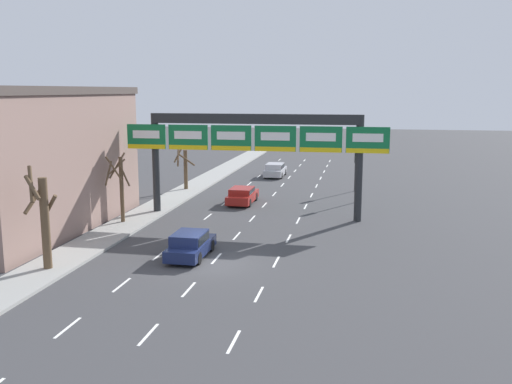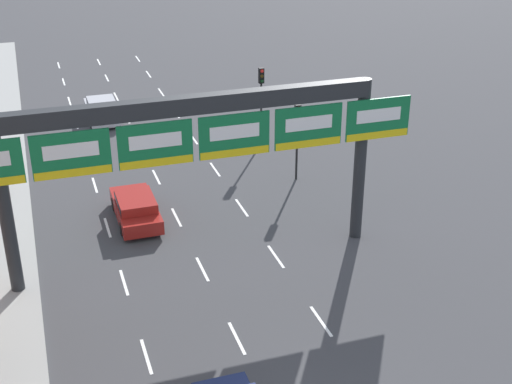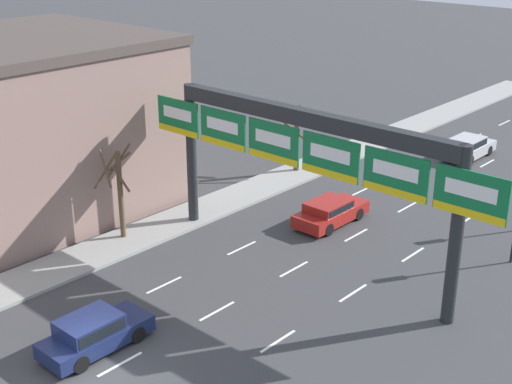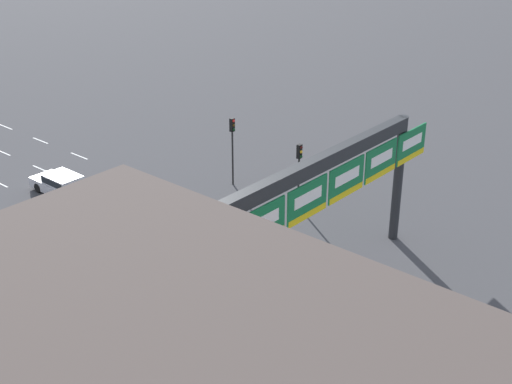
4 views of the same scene
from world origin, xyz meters
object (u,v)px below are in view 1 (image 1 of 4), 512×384
traffic_light_mid_block (356,166)px  tree_bare_second (184,166)px  sign_gantry (254,138)px  traffic_light_near_gantry (356,154)px  car_red (242,195)px  tree_bare_closest (120,184)px  tree_bare_third (43,217)px  car_navy (190,244)px  car_silver (275,170)px

traffic_light_mid_block → tree_bare_second: traffic_light_mid_block is taller
sign_gantry → traffic_light_near_gantry: 14.26m
traffic_light_near_gantry → traffic_light_mid_block: 5.45m
car_red → tree_bare_closest: tree_bare_closest is taller
tree_bare_second → tree_bare_third: tree_bare_third is taller
traffic_light_near_gantry → tree_bare_third: bearing=-119.4°
traffic_light_mid_block → tree_bare_closest: bearing=-145.9°
sign_gantry → car_navy: sign_gantry is taller
sign_gantry → car_red: 7.11m
car_navy → traffic_light_near_gantry: traffic_light_near_gantry is taller
car_red → tree_bare_second: bearing=142.3°
car_red → traffic_light_mid_block: bearing=13.1°
sign_gantry → car_silver: bearing=94.5°
traffic_light_near_gantry → car_silver: bearing=139.0°
car_silver → traffic_light_mid_block: bearing=-56.0°
car_silver → tree_bare_closest: 24.53m
car_silver → car_red: (-0.32, -14.93, -0.05)m
car_silver → car_red: bearing=-91.2°
car_navy → tree_bare_third: (-6.49, -3.66, 2.05)m
car_navy → tree_bare_second: (-6.89, 20.32, 1.47)m
sign_gantry → car_red: sign_gantry is taller
car_red → tree_bare_closest: (-6.66, -8.50, 2.07)m
sign_gantry → car_navy: 11.80m
traffic_light_mid_block → tree_bare_third: (-15.06, -21.06, -0.21)m
traffic_light_mid_block → tree_bare_second: size_ratio=1.06×
car_red → traffic_light_near_gantry: (8.83, 7.53, 2.65)m
sign_gantry → tree_bare_second: sign_gantry is taller
traffic_light_near_gantry → tree_bare_third: (-14.91, -26.50, -0.55)m
traffic_light_near_gantry → tree_bare_closest: tree_bare_closest is taller
car_navy → car_red: size_ratio=0.95×
traffic_light_mid_block → tree_bare_third: bearing=-125.6°
sign_gantry → car_silver: size_ratio=4.09×
sign_gantry → tree_bare_closest: bearing=-156.0°
car_navy → traffic_light_near_gantry: 24.48m
tree_bare_third → tree_bare_closest: bearing=93.2°
sign_gantry → traffic_light_near_gantry: bearing=60.3°
traffic_light_mid_block → car_red: bearing=-166.9°
car_silver → car_navy: size_ratio=1.07×
traffic_light_mid_block → tree_bare_third: size_ratio=0.80×
tree_bare_second → tree_bare_third: size_ratio=0.76×
car_navy → tree_bare_closest: size_ratio=0.91×
traffic_light_near_gantry → tree_bare_third: tree_bare_third is taller
car_silver → tree_bare_third: size_ratio=0.88×
car_navy → tree_bare_third: size_ratio=0.82×
car_silver → traffic_light_near_gantry: bearing=-41.0°
sign_gantry → car_red: (-1.87, 4.69, -5.00)m
car_red → traffic_light_near_gantry: bearing=40.5°
car_red → car_navy: bearing=-88.5°
traffic_light_near_gantry → tree_bare_closest: bearing=-134.0°
car_silver → traffic_light_near_gantry: 11.57m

